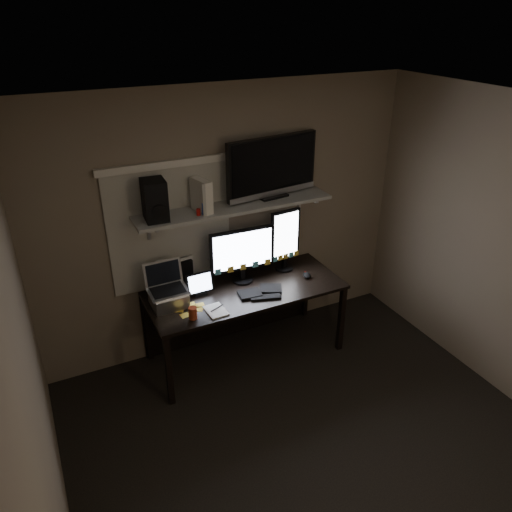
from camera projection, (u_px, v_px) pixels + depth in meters
floor at (326, 459)px, 3.76m from camera, size 3.60×3.60×0.00m
ceiling at (356, 124)px, 2.62m from camera, size 3.60×3.60×0.00m
back_wall at (228, 222)px, 4.63m from camera, size 3.60×0.00×3.60m
left_wall at (37, 412)px, 2.48m from camera, size 0.00×3.60×3.60m
window_blinds at (171, 228)px, 4.38m from camera, size 1.10×0.02×1.10m
desk at (240, 299)px, 4.74m from camera, size 1.80×0.75×0.73m
wall_shelf at (235, 207)px, 4.39m from camera, size 1.80×0.35×0.03m
monitor_landscape at (242, 255)px, 4.57m from camera, size 0.62×0.09×0.54m
monitor_portrait at (285, 240)px, 4.77m from camera, size 0.32×0.09×0.63m
keyboard at (260, 291)px, 4.50m from camera, size 0.45×0.27×0.03m
mouse at (307, 275)px, 4.75m from camera, size 0.11×0.13×0.04m
notepad at (216, 311)px, 4.23m from camera, size 0.17×0.23×0.01m
tablet at (200, 284)px, 4.43m from camera, size 0.25×0.11×0.22m
file_sorter at (181, 273)px, 4.56m from camera, size 0.23×0.12×0.27m
laptop at (168, 287)px, 4.22m from camera, size 0.34×0.28×0.38m
cup at (193, 313)px, 4.12m from camera, size 0.07×0.07×0.11m
sticky_notes at (195, 309)px, 4.26m from camera, size 0.35×0.27×0.00m
tv at (272, 167)px, 4.45m from camera, size 0.93×0.28×0.55m
game_console at (201, 195)px, 4.19m from camera, size 0.13×0.25×0.28m
speaker at (155, 200)px, 4.02m from camera, size 0.20×0.24×0.34m
bottles at (204, 207)px, 4.16m from camera, size 0.22×0.07×0.13m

